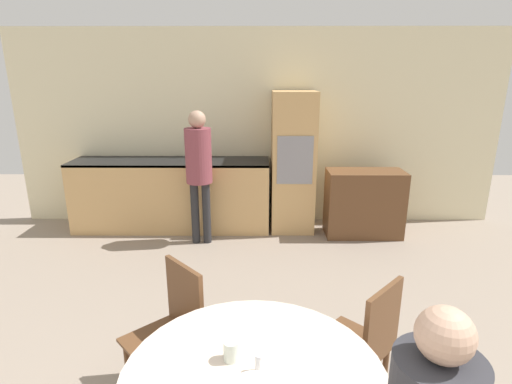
{
  "coord_description": "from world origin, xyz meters",
  "views": [
    {
      "loc": [
        0.02,
        -0.07,
        2.02
      ],
      "look_at": [
        -0.0,
        3.03,
        1.1
      ],
      "focal_mm": 28.0,
      "sensor_mm": 36.0,
      "label": 1
    }
  ],
  "objects_px": {
    "chair_far_left": "(173,326)",
    "oven_unit": "(293,162)",
    "chair_far_right": "(365,341)",
    "person_standing": "(199,163)",
    "cup": "(231,351)",
    "sideboard": "(364,203)"
  },
  "relations": [
    {
      "from": "chair_far_left",
      "to": "cup",
      "type": "bearing_deg",
      "value": -8.37
    },
    {
      "from": "sideboard",
      "to": "chair_far_right",
      "type": "distance_m",
      "value": 2.94
    },
    {
      "from": "sideboard",
      "to": "person_standing",
      "type": "distance_m",
      "value": 2.16
    },
    {
      "from": "sideboard",
      "to": "cup",
      "type": "xyz_separation_m",
      "value": [
        -1.48,
        -3.32,
        0.37
      ]
    },
    {
      "from": "sideboard",
      "to": "cup",
      "type": "height_order",
      "value": "sideboard"
    },
    {
      "from": "chair_far_right",
      "to": "cup",
      "type": "relative_size",
      "value": 9.18
    },
    {
      "from": "person_standing",
      "to": "cup",
      "type": "height_order",
      "value": "person_standing"
    },
    {
      "from": "sideboard",
      "to": "chair_far_left",
      "type": "height_order",
      "value": "chair_far_left"
    },
    {
      "from": "cup",
      "to": "person_standing",
      "type": "bearing_deg",
      "value": 100.82
    },
    {
      "from": "chair_far_left",
      "to": "chair_far_right",
      "type": "height_order",
      "value": "same"
    },
    {
      "from": "sideboard",
      "to": "oven_unit",
      "type": "bearing_deg",
      "value": 165.22
    },
    {
      "from": "chair_far_right",
      "to": "person_standing",
      "type": "xyz_separation_m",
      "value": [
        -1.34,
        2.59,
        0.51
      ]
    },
    {
      "from": "sideboard",
      "to": "chair_far_left",
      "type": "relative_size",
      "value": 1.07
    },
    {
      "from": "oven_unit",
      "to": "chair_far_left",
      "type": "xyz_separation_m",
      "value": [
        -0.98,
        -2.95,
        -0.41
      ]
    },
    {
      "from": "chair_far_right",
      "to": "person_standing",
      "type": "distance_m",
      "value": 2.96
    },
    {
      "from": "sideboard",
      "to": "chair_far_left",
      "type": "bearing_deg",
      "value": -124.79
    },
    {
      "from": "oven_unit",
      "to": "sideboard",
      "type": "distance_m",
      "value": 1.05
    },
    {
      "from": "sideboard",
      "to": "chair_far_left",
      "type": "xyz_separation_m",
      "value": [
        -1.89,
        -2.71,
        0.08
      ]
    },
    {
      "from": "chair_far_left",
      "to": "person_standing",
      "type": "xyz_separation_m",
      "value": [
        -0.17,
        2.45,
        0.51
      ]
    },
    {
      "from": "chair_far_left",
      "to": "oven_unit",
      "type": "bearing_deg",
      "value": 119.05
    },
    {
      "from": "sideboard",
      "to": "cup",
      "type": "bearing_deg",
      "value": -113.97
    },
    {
      "from": "chair_far_left",
      "to": "cup",
      "type": "xyz_separation_m",
      "value": [
        0.41,
        -0.6,
        0.3
      ]
    }
  ]
}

